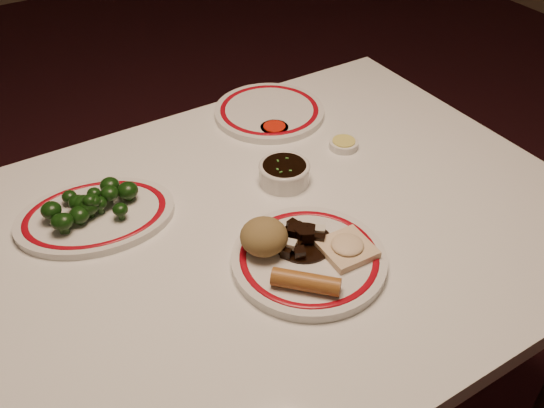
{
  "coord_description": "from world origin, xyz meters",
  "views": [
    {
      "loc": [
        -0.45,
        -0.73,
        1.49
      ],
      "look_at": [
        0.0,
        -0.01,
        0.8
      ],
      "focal_mm": 40.0,
      "sensor_mm": 36.0,
      "label": 1
    }
  ],
  "objects_px": {
    "dining_table": "(269,258)",
    "stirfry_heap": "(301,239)",
    "main_plate": "(309,259)",
    "soy_bowl": "(284,174)",
    "rice_mound": "(264,237)",
    "broccoli_plate": "(96,216)",
    "fried_wonton": "(347,247)",
    "broccoli_pile": "(89,204)",
    "spring_roll": "(306,282)"
  },
  "relations": [
    {
      "from": "fried_wonton",
      "to": "soy_bowl",
      "type": "relative_size",
      "value": 0.86
    },
    {
      "from": "dining_table",
      "to": "broccoli_pile",
      "type": "distance_m",
      "value": 0.36
    },
    {
      "from": "stirfry_heap",
      "to": "soy_bowl",
      "type": "xyz_separation_m",
      "value": [
        0.09,
        0.19,
        -0.01
      ]
    },
    {
      "from": "dining_table",
      "to": "broccoli_plate",
      "type": "height_order",
      "value": "broccoli_plate"
    },
    {
      "from": "main_plate",
      "to": "broccoli_pile",
      "type": "height_order",
      "value": "broccoli_pile"
    },
    {
      "from": "broccoli_plate",
      "to": "soy_bowl",
      "type": "xyz_separation_m",
      "value": [
        0.36,
        -0.09,
        0.01
      ]
    },
    {
      "from": "dining_table",
      "to": "fried_wonton",
      "type": "distance_m",
      "value": 0.2
    },
    {
      "from": "fried_wonton",
      "to": "broccoli_plate",
      "type": "xyz_separation_m",
      "value": [
        -0.33,
        0.33,
        -0.02
      ]
    },
    {
      "from": "broccoli_plate",
      "to": "broccoli_pile",
      "type": "distance_m",
      "value": 0.03
    },
    {
      "from": "broccoli_pile",
      "to": "soy_bowl",
      "type": "height_order",
      "value": "broccoli_pile"
    },
    {
      "from": "stirfry_heap",
      "to": "broccoli_pile",
      "type": "relative_size",
      "value": 0.6
    },
    {
      "from": "main_plate",
      "to": "rice_mound",
      "type": "distance_m",
      "value": 0.09
    },
    {
      "from": "broccoli_plate",
      "to": "broccoli_pile",
      "type": "relative_size",
      "value": 1.88
    },
    {
      "from": "fried_wonton",
      "to": "rice_mound",
      "type": "bearing_deg",
      "value": 145.5
    },
    {
      "from": "spring_roll",
      "to": "broccoli_plate",
      "type": "height_order",
      "value": "spring_roll"
    },
    {
      "from": "fried_wonton",
      "to": "main_plate",
      "type": "bearing_deg",
      "value": 157.3
    },
    {
      "from": "broccoli_plate",
      "to": "stirfry_heap",
      "type": "bearing_deg",
      "value": -44.75
    },
    {
      "from": "rice_mound",
      "to": "broccoli_pile",
      "type": "bearing_deg",
      "value": 130.92
    },
    {
      "from": "rice_mound",
      "to": "spring_roll",
      "type": "relative_size",
      "value": 0.74
    },
    {
      "from": "fried_wonton",
      "to": "broccoli_pile",
      "type": "bearing_deg",
      "value": 135.23
    },
    {
      "from": "dining_table",
      "to": "main_plate",
      "type": "height_order",
      "value": "main_plate"
    },
    {
      "from": "stirfry_heap",
      "to": "soy_bowl",
      "type": "distance_m",
      "value": 0.2
    },
    {
      "from": "spring_roll",
      "to": "fried_wonton",
      "type": "height_order",
      "value": "spring_roll"
    },
    {
      "from": "dining_table",
      "to": "broccoli_pile",
      "type": "bearing_deg",
      "value": 146.35
    },
    {
      "from": "dining_table",
      "to": "stirfry_heap",
      "type": "relative_size",
      "value": 11.15
    },
    {
      "from": "broccoli_pile",
      "to": "soy_bowl",
      "type": "xyz_separation_m",
      "value": [
        0.37,
        -0.09,
        -0.02
      ]
    },
    {
      "from": "broccoli_pile",
      "to": "soy_bowl",
      "type": "relative_size",
      "value": 1.77
    },
    {
      "from": "rice_mound",
      "to": "broccoli_plate",
      "type": "relative_size",
      "value": 0.24
    },
    {
      "from": "dining_table",
      "to": "rice_mound",
      "type": "height_order",
      "value": "rice_mound"
    },
    {
      "from": "main_plate",
      "to": "soy_bowl",
      "type": "height_order",
      "value": "soy_bowl"
    },
    {
      "from": "main_plate",
      "to": "stirfry_heap",
      "type": "distance_m",
      "value": 0.04
    },
    {
      "from": "main_plate",
      "to": "rice_mound",
      "type": "height_order",
      "value": "rice_mound"
    },
    {
      "from": "main_plate",
      "to": "spring_roll",
      "type": "height_order",
      "value": "spring_roll"
    },
    {
      "from": "spring_roll",
      "to": "stirfry_heap",
      "type": "height_order",
      "value": "same"
    },
    {
      "from": "main_plate",
      "to": "broccoli_plate",
      "type": "xyz_separation_m",
      "value": [
        -0.27,
        0.31,
        -0.0
      ]
    },
    {
      "from": "broccoli_pile",
      "to": "stirfry_heap",
      "type": "bearing_deg",
      "value": -44.32
    },
    {
      "from": "main_plate",
      "to": "soy_bowl",
      "type": "xyz_separation_m",
      "value": [
        0.09,
        0.22,
        0.01
      ]
    },
    {
      "from": "rice_mound",
      "to": "fried_wonton",
      "type": "xyz_separation_m",
      "value": [
        0.12,
        -0.08,
        -0.02
      ]
    },
    {
      "from": "stirfry_heap",
      "to": "fried_wonton",
      "type": "bearing_deg",
      "value": -46.95
    },
    {
      "from": "broccoli_plate",
      "to": "rice_mound",
      "type": "bearing_deg",
      "value": -49.68
    },
    {
      "from": "main_plate",
      "to": "soy_bowl",
      "type": "relative_size",
      "value": 3.35
    },
    {
      "from": "dining_table",
      "to": "broccoli_plate",
      "type": "distance_m",
      "value": 0.34
    },
    {
      "from": "rice_mound",
      "to": "stirfry_heap",
      "type": "bearing_deg",
      "value": -18.97
    },
    {
      "from": "dining_table",
      "to": "stirfry_heap",
      "type": "xyz_separation_m",
      "value": [
        0.01,
        -0.09,
        0.12
      ]
    },
    {
      "from": "dining_table",
      "to": "soy_bowl",
      "type": "relative_size",
      "value": 11.82
    },
    {
      "from": "rice_mound",
      "to": "broccoli_plate",
      "type": "height_order",
      "value": "rice_mound"
    },
    {
      "from": "broccoli_pile",
      "to": "soy_bowl",
      "type": "bearing_deg",
      "value": -13.94
    },
    {
      "from": "main_plate",
      "to": "broccoli_plate",
      "type": "bearing_deg",
      "value": 131.35
    },
    {
      "from": "dining_table",
      "to": "fried_wonton",
      "type": "height_order",
      "value": "fried_wonton"
    },
    {
      "from": "main_plate",
      "to": "fried_wonton",
      "type": "xyz_separation_m",
      "value": [
        0.06,
        -0.03,
        0.02
      ]
    }
  ]
}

